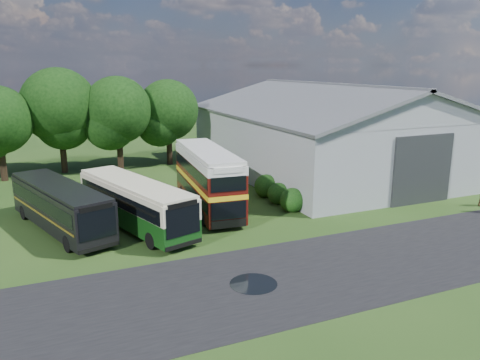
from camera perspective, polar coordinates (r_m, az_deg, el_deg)
name	(u,v)px	position (r m, az deg, el deg)	size (l,w,h in m)	color
ground	(255,255)	(24.96, 1.87, -9.16)	(120.00, 120.00, 0.00)	#1E3A12
asphalt_road	(336,268)	(23.99, 11.61, -10.44)	(60.00, 8.00, 0.02)	black
puddle	(253,284)	(21.91, 1.65, -12.57)	(2.20, 2.20, 0.01)	black
storage_shed	(328,127)	(44.71, 10.70, 6.41)	(18.80, 24.80, 8.15)	gray
tree_mid	(59,106)	(45.75, -21.20, 8.44)	(6.80, 6.80, 9.60)	black
tree_right_a	(118,110)	(45.28, -14.71, 8.23)	(6.26, 6.26, 8.83)	black
tree_right_b	(168,110)	(47.09, -8.77, 8.41)	(5.98, 5.98, 8.45)	black
shrub_front	(292,211)	(32.40, 6.34, -3.77)	(1.70, 1.70, 1.70)	#194714
shrub_mid	(278,203)	(34.07, 4.68, -2.84)	(1.60, 1.60, 1.60)	#194714
shrub_back	(266,196)	(35.78, 3.18, -2.01)	(1.80, 1.80, 1.80)	#194714
bus_green_single	(135,203)	(29.30, -12.68, -2.76)	(5.47, 10.83, 2.92)	black
bus_maroon_double	(208,180)	(32.10, -3.95, 0.04)	(3.36, 10.04, 4.24)	black
bus_dark_single	(60,206)	(30.10, -21.08, -2.98)	(5.49, 10.58, 2.85)	black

